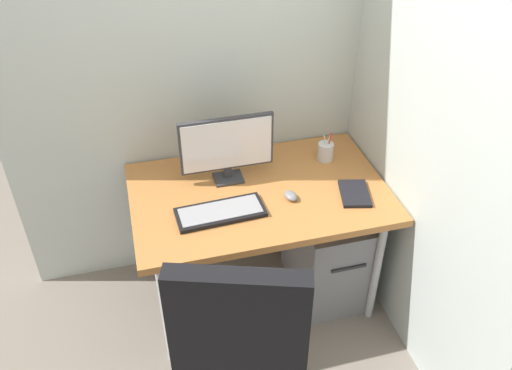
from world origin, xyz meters
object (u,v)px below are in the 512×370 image
office_chair (243,367)px  pen_holder (326,151)px  notebook (355,193)px  monitor (227,146)px  keyboard (220,212)px  mouse (291,196)px  filing_cabinet (328,250)px

office_chair → pen_holder: (0.71, 1.07, 0.15)m
notebook → office_chair: bearing=-121.4°
monitor → pen_holder: size_ratio=2.84×
keyboard → mouse: 0.36m
monitor → pen_holder: (0.54, 0.04, -0.14)m
pen_holder → monitor: bearing=-176.2°
office_chair → mouse: 0.91m
office_chair → monitor: bearing=80.5°
monitor → filing_cabinet: bearing=-20.3°
keyboard → notebook: keyboard is taller
monitor → pen_holder: monitor is taller
office_chair → filing_cabinet: 1.14m
keyboard → office_chair: bearing=-95.8°
office_chair → filing_cabinet: (0.69, 0.85, -0.35)m
keyboard → pen_holder: bearing=25.8°
filing_cabinet → pen_holder: (0.03, 0.23, 0.51)m
pen_holder → filing_cabinet: bearing=-96.8°
office_chair → notebook: size_ratio=5.99×
keyboard → monitor: bearing=70.6°
mouse → notebook: (0.31, -0.05, -0.01)m
mouse → pen_holder: size_ratio=0.50×
mouse → notebook: mouse is taller
pen_holder → notebook: bearing=-84.9°
filing_cabinet → keyboard: keyboard is taller
office_chair → filing_cabinet: office_chair is taller
office_chair → keyboard: bearing=84.2°
filing_cabinet → monitor: monitor is taller
keyboard → mouse: (0.35, 0.03, 0.01)m
office_chair → mouse: office_chair is taller
monitor → mouse: monitor is taller
filing_cabinet → pen_holder: 0.55m
keyboard → notebook: (0.67, -0.02, -0.00)m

